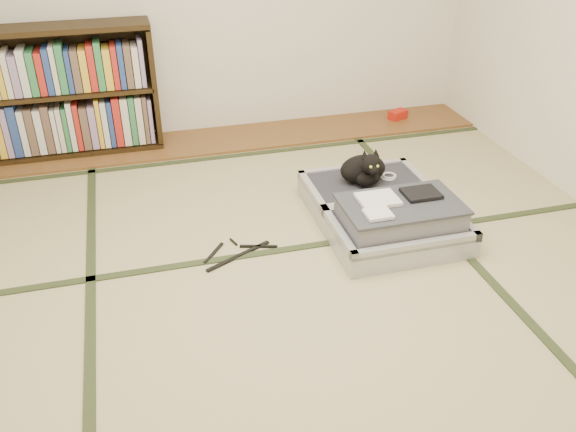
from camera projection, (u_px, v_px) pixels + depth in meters
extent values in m
plane|color=#C4B483|center=(297.00, 294.00, 3.06)|extent=(4.50, 4.50, 0.00)
cube|color=brown|center=(226.00, 139.00, 4.72)|extent=(4.00, 0.50, 0.02)
cube|color=red|center=(398.00, 115.00, 5.05)|extent=(0.17, 0.14, 0.07)
cube|color=#2D381E|center=(90.00, 329.00, 2.83)|extent=(0.05, 4.50, 0.01)
cube|color=#2D381E|center=(475.00, 263.00, 3.29)|extent=(0.05, 4.50, 0.01)
cube|color=#2D381E|center=(277.00, 251.00, 3.39)|extent=(4.00, 0.05, 0.01)
cube|color=#2D381E|center=(233.00, 156.00, 4.47)|extent=(4.00, 0.05, 0.01)
cube|color=black|center=(154.00, 84.00, 4.43)|extent=(0.04, 0.29, 0.82)
cube|color=black|center=(76.00, 149.00, 4.51)|extent=(1.27, 0.29, 0.04)
cube|color=black|center=(52.00, 28.00, 4.07)|extent=(1.27, 0.29, 0.04)
cube|color=black|center=(65.00, 92.00, 4.29)|extent=(1.22, 0.29, 0.03)
cube|color=black|center=(65.00, 86.00, 4.40)|extent=(1.27, 0.02, 0.82)
cube|color=gray|center=(70.00, 122.00, 4.39)|extent=(1.15, 0.20, 0.35)
cube|color=gray|center=(59.00, 66.00, 4.18)|extent=(1.15, 0.20, 0.31)
cube|color=#B0B1B5|center=(398.00, 235.00, 3.42)|extent=(0.75, 0.50, 0.13)
cube|color=#2E2F36|center=(399.00, 230.00, 3.40)|extent=(0.67, 0.42, 0.10)
cube|color=#B0B1B5|center=(417.00, 246.00, 3.20)|extent=(0.75, 0.04, 0.05)
cube|color=#B0B1B5|center=(383.00, 205.00, 3.58)|extent=(0.75, 0.04, 0.05)
cube|color=#B0B1B5|center=(339.00, 233.00, 3.31)|extent=(0.04, 0.50, 0.05)
cube|color=#B0B1B5|center=(456.00, 216.00, 3.47)|extent=(0.04, 0.50, 0.05)
cube|color=#B0B1B5|center=(365.00, 194.00, 3.83)|extent=(0.75, 0.50, 0.13)
cube|color=#2E2F36|center=(366.00, 189.00, 3.82)|extent=(0.67, 0.42, 0.10)
cube|color=#B0B1B5|center=(380.00, 202.00, 3.61)|extent=(0.75, 0.04, 0.05)
cube|color=#B0B1B5|center=(353.00, 169.00, 3.99)|extent=(0.75, 0.04, 0.05)
cube|color=#B0B1B5|center=(312.00, 191.00, 3.72)|extent=(0.04, 0.50, 0.05)
cube|color=#B0B1B5|center=(418.00, 178.00, 3.88)|extent=(0.04, 0.50, 0.05)
cylinder|color=black|center=(382.00, 202.00, 3.59)|extent=(0.67, 0.02, 0.02)
cube|color=gray|center=(400.00, 216.00, 3.36)|extent=(0.64, 0.39, 0.13)
cube|color=#37383F|center=(401.00, 204.00, 3.32)|extent=(0.66, 0.41, 0.01)
cube|color=white|center=(378.00, 199.00, 3.32)|extent=(0.22, 0.18, 0.02)
cube|color=black|center=(421.00, 193.00, 3.38)|extent=(0.20, 0.16, 0.02)
cube|color=white|center=(378.00, 214.00, 3.19)|extent=(0.14, 0.12, 0.02)
cube|color=white|center=(378.00, 263.00, 3.17)|extent=(0.06, 0.01, 0.04)
cube|color=white|center=(399.00, 262.00, 3.20)|extent=(0.05, 0.01, 0.03)
cube|color=orange|center=(459.00, 250.00, 3.28)|extent=(0.05, 0.01, 0.03)
cube|color=#197F33|center=(448.00, 249.00, 3.25)|extent=(0.04, 0.01, 0.03)
ellipsoid|color=black|center=(363.00, 169.00, 3.76)|extent=(0.29, 0.19, 0.18)
ellipsoid|color=black|center=(368.00, 178.00, 3.70)|extent=(0.14, 0.10, 0.10)
ellipsoid|color=black|center=(371.00, 164.00, 3.62)|extent=(0.12, 0.11, 0.12)
sphere|color=black|center=(374.00, 170.00, 3.59)|extent=(0.06, 0.06, 0.06)
cone|color=black|center=(365.00, 154.00, 3.60)|extent=(0.04, 0.05, 0.06)
cone|color=black|center=(376.00, 153.00, 3.62)|extent=(0.04, 0.05, 0.06)
sphere|color=#A5BF33|center=(371.00, 167.00, 3.57)|extent=(0.02, 0.02, 0.02)
sphere|color=#A5BF33|center=(378.00, 166.00, 3.58)|extent=(0.02, 0.02, 0.02)
cylinder|color=black|center=(372.00, 170.00, 3.89)|extent=(0.18, 0.10, 0.03)
torus|color=white|center=(388.00, 177.00, 3.85)|extent=(0.10, 0.10, 0.01)
torus|color=white|center=(389.00, 175.00, 3.85)|extent=(0.09, 0.09, 0.01)
cube|color=black|center=(239.00, 256.00, 3.34)|extent=(0.39, 0.21, 0.01)
cube|color=black|center=(214.00, 253.00, 3.36)|extent=(0.14, 0.18, 0.01)
cube|color=black|center=(259.00, 246.00, 3.42)|extent=(0.21, 0.07, 0.01)
cylinder|color=black|center=(233.00, 242.00, 3.46)|extent=(0.04, 0.07, 0.01)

